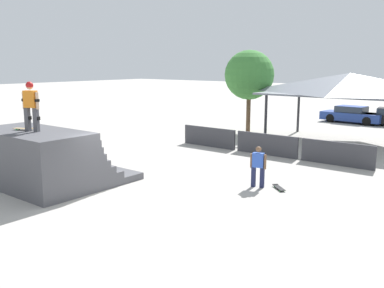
{
  "coord_description": "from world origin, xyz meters",
  "views": [
    {
      "loc": [
        10.45,
        -9.64,
        4.45
      ],
      "look_at": [
        -0.43,
        4.05,
        1.14
      ],
      "focal_mm": 40.0,
      "sensor_mm": 36.0,
      "label": 1
    }
  ],
  "objects": [
    {
      "name": "parked_car_blue",
      "position": [
        -0.09,
        23.17,
        0.6
      ],
      "size": [
        4.64,
        2.02,
        1.27
      ],
      "rotation": [
        0.0,
        0.0,
        -0.07
      ],
      "color": "navy",
      "rests_on": "ground"
    },
    {
      "name": "pavilion_shelter",
      "position": [
        2.45,
        14.44,
        3.3
      ],
      "size": [
        9.27,
        5.17,
        3.93
      ],
      "color": "#2D2D33",
      "rests_on": "ground"
    },
    {
      "name": "skater_on_deck",
      "position": [
        -3.25,
        -1.47,
        3.09
      ],
      "size": [
        0.75,
        0.4,
        1.75
      ],
      "rotation": [
        0.0,
        0.0,
        0.33
      ],
      "color": "#4C4C51",
      "rests_on": "quarter_pipe_ramp"
    },
    {
      "name": "barrier_fence",
      "position": [
        0.48,
        8.82,
        0.53
      ],
      "size": [
        10.31,
        0.12,
        1.05
      ],
      "color": "#3D3D42",
      "rests_on": "ground"
    },
    {
      "name": "tree_far_back",
      "position": [
        -4.05,
        14.56,
        3.7
      ],
      "size": [
        3.19,
        3.19,
        5.31
      ],
      "color": "brown",
      "rests_on": "ground"
    },
    {
      "name": "bystander_walking",
      "position": [
        2.96,
        3.63,
        0.84
      ],
      "size": [
        0.61,
        0.28,
        1.51
      ],
      "rotation": [
        0.0,
        0.0,
        3.35
      ],
      "color": "#1E2347",
      "rests_on": "ground"
    },
    {
      "name": "quarter_pipe_ramp",
      "position": [
        -3.42,
        -1.02,
        0.92
      ],
      "size": [
        4.67,
        4.4,
        2.08
      ],
      "color": "#4C4C51",
      "rests_on": "ground"
    },
    {
      "name": "skateboard_on_ground",
      "position": [
        3.68,
        3.9,
        0.06
      ],
      "size": [
        0.74,
        0.67,
        0.09
      ],
      "rotation": [
        0.0,
        0.0,
        2.43
      ],
      "color": "green",
      "rests_on": "ground"
    },
    {
      "name": "skateboard_on_deck",
      "position": [
        -3.74,
        -1.5,
        2.14
      ],
      "size": [
        0.79,
        0.48,
        0.09
      ],
      "rotation": [
        0.0,
        0.0,
        0.4
      ],
      "color": "green",
      "rests_on": "quarter_pipe_ramp"
    },
    {
      "name": "ground_plane",
      "position": [
        0.0,
        0.0,
        0.0
      ],
      "size": [
        160.0,
        160.0,
        0.0
      ],
      "primitive_type": "plane",
      "color": "#ADA8A0"
    }
  ]
}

